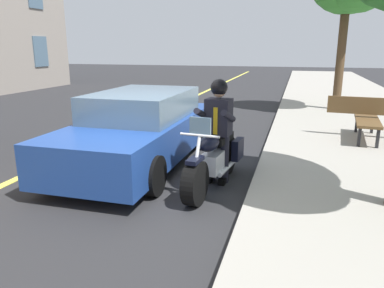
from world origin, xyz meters
name	(u,v)px	position (x,y,z in m)	size (l,w,h in m)	color
ground_plane	(135,180)	(0.00, 0.00, 0.00)	(80.00, 80.00, 0.00)	#28282B
lane_center_stripe	(37,169)	(0.00, -2.00, 0.01)	(60.00, 0.16, 0.01)	#E5DB4C
motorcycle_main	(214,159)	(-0.12, 1.37, 0.45)	(2.22, 0.74, 1.26)	black
rider_main	(218,122)	(-0.30, 1.39, 1.04)	(0.66, 0.60, 1.74)	black
car_silver	(141,129)	(-0.95, -0.28, 0.69)	(4.60, 1.92, 1.40)	navy
bench_sidewalk	(368,115)	(-3.69, 4.21, 0.71)	(1.84, 1.80, 0.95)	brown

